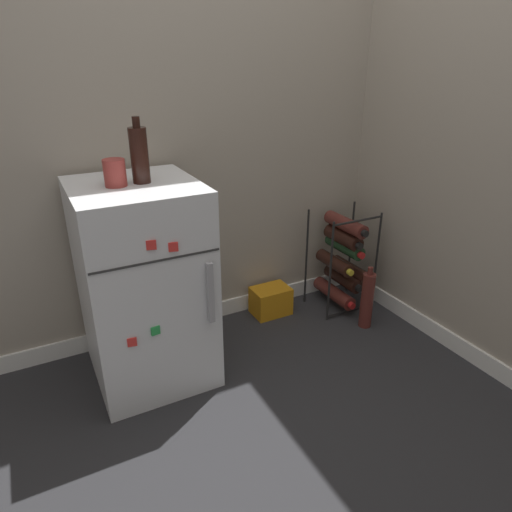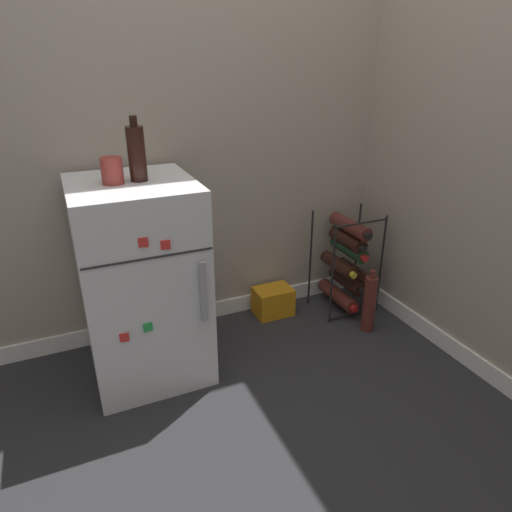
{
  "view_description": "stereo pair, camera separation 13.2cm",
  "coord_description": "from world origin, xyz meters",
  "views": [
    {
      "loc": [
        -0.93,
        -1.44,
        1.36
      ],
      "look_at": [
        0.02,
        0.39,
        0.45
      ],
      "focal_mm": 32.0,
      "sensor_mm": 36.0,
      "label": 1
    },
    {
      "loc": [
        -0.82,
        -1.49,
        1.36
      ],
      "look_at": [
        0.02,
        0.39,
        0.45
      ],
      "focal_mm": 32.0,
      "sensor_mm": 36.0,
      "label": 2
    }
  ],
  "objects": [
    {
      "name": "loose_bottle_floor",
      "position": [
        0.58,
        0.18,
        0.16
      ],
      "size": [
        0.07,
        0.07,
        0.35
      ],
      "color": "#56231E",
      "rests_on": "ground_plane"
    },
    {
      "name": "fridge_top_bottle",
      "position": [
        -0.51,
        0.34,
        1.0
      ],
      "size": [
        0.07,
        0.07,
        0.25
      ],
      "color": "black",
      "rests_on": "mini_fridge"
    },
    {
      "name": "ground_plane",
      "position": [
        0.0,
        0.0,
        0.0
      ],
      "size": [
        14.0,
        14.0,
        0.0
      ],
      "primitive_type": "plane",
      "color": "#28282B"
    },
    {
      "name": "fridge_top_cup",
      "position": [
        -0.61,
        0.34,
        0.95
      ],
      "size": [
        0.08,
        0.08,
        0.1
      ],
      "color": "maroon",
      "rests_on": "mini_fridge"
    },
    {
      "name": "wall_back",
      "position": [
        0.0,
        0.67,
        1.24
      ],
      "size": [
        6.66,
        0.07,
        2.5
      ],
      "color": "#9E9384",
      "rests_on": "ground_plane"
    },
    {
      "name": "wine_rack",
      "position": [
        0.6,
        0.43,
        0.29
      ],
      "size": [
        0.33,
        0.33,
        0.58
      ],
      "color": "black",
      "rests_on": "ground_plane"
    },
    {
      "name": "soda_box",
      "position": [
        0.19,
        0.53,
        0.08
      ],
      "size": [
        0.21,
        0.15,
        0.16
      ],
      "color": "orange",
      "rests_on": "ground_plane"
    },
    {
      "name": "mini_fridge",
      "position": [
        -0.55,
        0.34,
        0.45
      ],
      "size": [
        0.5,
        0.56,
        0.89
      ],
      "color": "silver",
      "rests_on": "ground_plane"
    }
  ]
}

